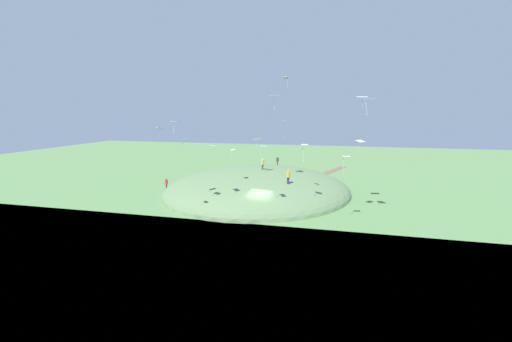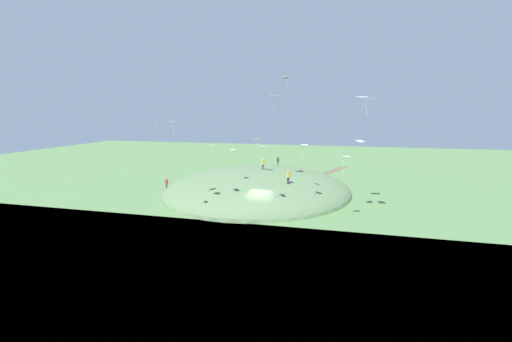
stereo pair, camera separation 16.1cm
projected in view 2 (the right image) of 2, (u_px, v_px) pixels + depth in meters
The scene contains 22 objects.
ground_plane at pixel (259, 212), 39.08m from camera, with size 160.00×160.00×0.00m, color #608C4F.
grass_hill at pixel (258, 191), 49.66m from camera, with size 29.77×26.37×6.30m, color #688759.
dirt_path at pixel (327, 173), 63.91m from camera, with size 17.52×1.45×0.04m, color #745C4D.
person_walking_path at pixel (263, 163), 48.88m from camera, with size 0.58×0.58×1.56m.
person_with_child at pixel (278, 160), 60.18m from camera, with size 0.47×0.47×1.60m.
person_watching_kites at pixel (288, 175), 41.95m from camera, with size 0.51×0.51×1.70m.
person_near_shore at pixel (167, 183), 50.09m from camera, with size 0.56×0.56×1.74m.
kite_0 at pixel (286, 78), 33.71m from camera, with size 0.65×0.74×1.10m.
kite_1 at pixel (285, 122), 44.41m from camera, with size 0.97×0.75×2.23m.
kite_2 at pixel (346, 158), 34.06m from camera, with size 0.56×0.77×2.04m.
kite_3 at pixel (183, 140), 35.80m from camera, with size 0.91×0.96×1.28m.
kite_4 at pixel (257, 140), 45.41m from camera, with size 1.15×1.18×1.48m.
kite_5 at pixel (362, 97), 37.60m from camera, with size 1.11×1.36×1.19m.
kite_6 at pixel (275, 96), 41.08m from camera, with size 1.25×1.35×1.71m.
kite_7 at pixel (213, 146), 35.46m from camera, with size 1.10×1.09×1.25m.
kite_8 at pixel (369, 99), 33.27m from camera, with size 1.36×1.16×1.63m.
kite_9 at pixel (175, 122), 32.74m from camera, with size 0.90×1.02×1.17m.
kite_10 at pixel (360, 141), 37.01m from camera, with size 1.26×1.19×1.22m.
kite_11 at pixel (159, 129), 31.20m from camera, with size 0.72×0.76×1.06m.
kite_12 at pixel (233, 151), 41.05m from camera, with size 0.84×0.74×1.65m.
kite_13 at pixel (304, 146), 35.92m from camera, with size 0.59×0.77×1.91m.
kite_14 at pixel (263, 148), 34.00m from camera, with size 0.96×0.88×1.97m.
Camera 2 is at (-36.64, -8.81, 11.41)m, focal length 24.02 mm.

